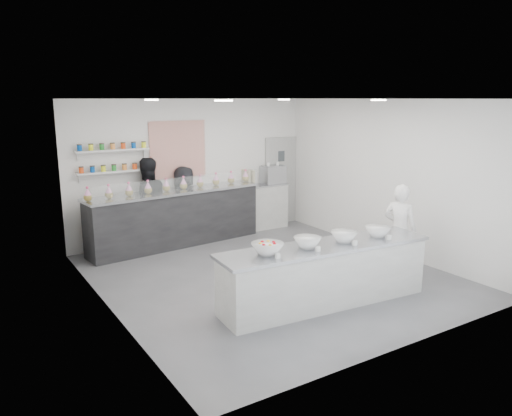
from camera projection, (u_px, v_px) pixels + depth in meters
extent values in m
plane|color=#515156|center=(269.00, 275.00, 8.66)|extent=(6.00, 6.00, 0.00)
plane|color=white|center=(270.00, 99.00, 8.01)|extent=(6.00, 6.00, 0.00)
plane|color=white|center=(193.00, 169.00, 10.81)|extent=(5.50, 0.00, 5.50)
plane|color=white|center=(105.00, 210.00, 6.90)|extent=(0.00, 6.00, 6.00)
plane|color=white|center=(386.00, 177.00, 9.76)|extent=(0.00, 6.00, 6.00)
cube|color=#9F9F9C|center=(280.00, 181.00, 12.08)|extent=(0.88, 0.04, 2.10)
cube|color=#BD3E2E|center=(178.00, 149.00, 10.51)|extent=(1.25, 0.03, 1.20)
cube|color=silver|center=(114.00, 171.00, 9.80)|extent=(1.45, 0.22, 0.04)
cube|color=silver|center=(113.00, 150.00, 9.71)|extent=(1.45, 0.22, 0.04)
cylinder|color=white|center=(224.00, 101.00, 6.46)|extent=(0.24, 0.24, 0.02)
cylinder|color=white|center=(379.00, 100.00, 7.92)|extent=(0.24, 0.24, 0.02)
cylinder|color=white|center=(152.00, 100.00, 8.61)|extent=(0.24, 0.24, 0.02)
cylinder|color=white|center=(284.00, 100.00, 10.06)|extent=(0.24, 0.24, 0.02)
cube|color=#B3B3AE|center=(325.00, 274.00, 7.38)|extent=(3.40, 1.03, 0.91)
cube|color=black|center=(176.00, 218.00, 10.32)|extent=(3.80, 1.06, 1.16)
cube|color=white|center=(183.00, 185.00, 9.91)|extent=(3.68, 0.39, 0.32)
cube|color=#B3B3AE|center=(259.00, 207.00, 11.65)|extent=(1.41, 0.45, 1.04)
cube|color=#93969E|center=(273.00, 175.00, 11.70)|extent=(0.53, 0.37, 0.41)
imported|color=white|center=(400.00, 230.00, 8.56)|extent=(0.57, 0.68, 1.60)
imported|color=black|center=(147.00, 203.00, 10.19)|extent=(0.97, 0.80, 1.84)
imported|color=black|center=(185.00, 204.00, 10.64)|extent=(0.85, 0.62, 1.61)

